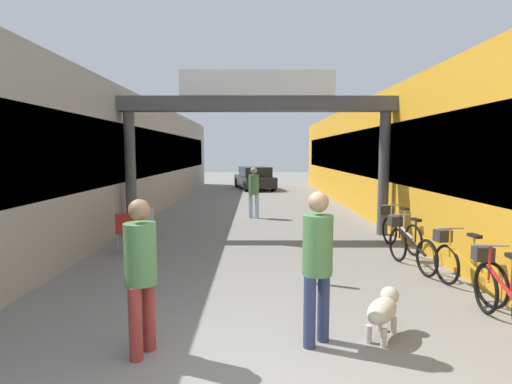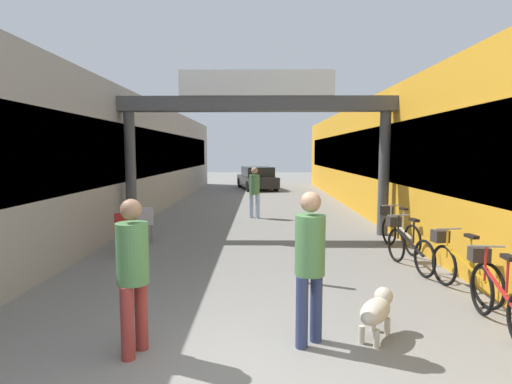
{
  "view_description": "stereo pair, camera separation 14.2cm",
  "coord_description": "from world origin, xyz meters",
  "px_view_note": "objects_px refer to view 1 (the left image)",
  "views": [
    {
      "loc": [
        -0.03,
        -3.49,
        2.2
      ],
      "look_at": [
        0.0,
        5.46,
        1.3
      ],
      "focal_mm": 28.0,
      "sensor_mm": 36.0,
      "label": 1
    },
    {
      "loc": [
        0.11,
        -3.49,
        2.2
      ],
      "look_at": [
        0.0,
        5.46,
        1.3
      ],
      "focal_mm": 28.0,
      "sensor_mm": 36.0,
      "label": 2
    }
  ],
  "objects_px": {
    "parked_car_black": "(253,178)",
    "cafe_chair_aluminium_farther": "(144,221)",
    "dog_on_leash": "(382,309)",
    "pedestrian_with_dog": "(316,258)",
    "bicycle_red_nearest": "(499,292)",
    "pedestrian_carrying_crate": "(252,189)",
    "bicycle_black_third": "(407,244)",
    "bicycle_orange_second": "(461,265)",
    "bicycle_silver_farthest": "(397,230)",
    "bollard_post_metal": "(308,252)",
    "cafe_chair_red_nearer": "(125,229)",
    "pedestrian_companion": "(139,267)"
  },
  "relations": [
    {
      "from": "parked_car_black",
      "to": "cafe_chair_aluminium_farther",
      "type": "bearing_deg",
      "value": -100.35
    },
    {
      "from": "dog_on_leash",
      "to": "parked_car_black",
      "type": "relative_size",
      "value": 0.17
    },
    {
      "from": "pedestrian_with_dog",
      "to": "bicycle_red_nearest",
      "type": "relative_size",
      "value": 1.05
    },
    {
      "from": "parked_car_black",
      "to": "pedestrian_carrying_crate",
      "type": "bearing_deg",
      "value": -89.94
    },
    {
      "from": "pedestrian_carrying_crate",
      "to": "bicycle_black_third",
      "type": "bearing_deg",
      "value": -62.19
    },
    {
      "from": "pedestrian_with_dog",
      "to": "bicycle_orange_second",
      "type": "height_order",
      "value": "pedestrian_with_dog"
    },
    {
      "from": "pedestrian_with_dog",
      "to": "pedestrian_carrying_crate",
      "type": "xyz_separation_m",
      "value": [
        -0.77,
        8.79,
        -0.04
      ]
    },
    {
      "from": "pedestrian_carrying_crate",
      "to": "bicycle_red_nearest",
      "type": "xyz_separation_m",
      "value": [
        3.18,
        -8.3,
        -0.54
      ]
    },
    {
      "from": "pedestrian_with_dog",
      "to": "parked_car_black",
      "type": "height_order",
      "value": "pedestrian_with_dog"
    },
    {
      "from": "bicycle_orange_second",
      "to": "cafe_chair_aluminium_farther",
      "type": "relative_size",
      "value": 1.89
    },
    {
      "from": "bicycle_silver_farthest",
      "to": "bollard_post_metal",
      "type": "height_order",
      "value": "bollard_post_metal"
    },
    {
      "from": "parked_car_black",
      "to": "bicycle_orange_second",
      "type": "bearing_deg",
      "value": -79.28
    },
    {
      "from": "pedestrian_carrying_crate",
      "to": "bicycle_silver_farthest",
      "type": "bearing_deg",
      "value": -51.81
    },
    {
      "from": "bicycle_black_third",
      "to": "parked_car_black",
      "type": "distance_m",
      "value": 16.4
    },
    {
      "from": "bollard_post_metal",
      "to": "parked_car_black",
      "type": "relative_size",
      "value": 0.25
    },
    {
      "from": "pedestrian_with_dog",
      "to": "bollard_post_metal",
      "type": "relative_size",
      "value": 1.68
    },
    {
      "from": "dog_on_leash",
      "to": "bollard_post_metal",
      "type": "height_order",
      "value": "bollard_post_metal"
    },
    {
      "from": "cafe_chair_red_nearer",
      "to": "parked_car_black",
      "type": "xyz_separation_m",
      "value": [
        2.73,
        15.1,
        0.1
      ]
    },
    {
      "from": "pedestrian_companion",
      "to": "dog_on_leash",
      "type": "distance_m",
      "value": 2.85
    },
    {
      "from": "dog_on_leash",
      "to": "bollard_post_metal",
      "type": "relative_size",
      "value": 0.71
    },
    {
      "from": "pedestrian_companion",
      "to": "bollard_post_metal",
      "type": "distance_m",
      "value": 3.24
    },
    {
      "from": "bicycle_orange_second",
      "to": "cafe_chair_red_nearer",
      "type": "bearing_deg",
      "value": 158.05
    },
    {
      "from": "pedestrian_with_dog",
      "to": "bicycle_orange_second",
      "type": "relative_size",
      "value": 1.05
    },
    {
      "from": "bicycle_orange_second",
      "to": "cafe_chair_red_nearer",
      "type": "height_order",
      "value": "bicycle_orange_second"
    },
    {
      "from": "pedestrian_with_dog",
      "to": "cafe_chair_aluminium_farther",
      "type": "relative_size",
      "value": 1.98
    },
    {
      "from": "pedestrian_companion",
      "to": "cafe_chair_red_nearer",
      "type": "bearing_deg",
      "value": 109.95
    },
    {
      "from": "bicycle_silver_farthest",
      "to": "cafe_chair_aluminium_farther",
      "type": "bearing_deg",
      "value": 174.9
    },
    {
      "from": "bollard_post_metal",
      "to": "bicycle_black_third",
      "type": "bearing_deg",
      "value": 25.23
    },
    {
      "from": "dog_on_leash",
      "to": "cafe_chair_red_nearer",
      "type": "bearing_deg",
      "value": 137.74
    },
    {
      "from": "pedestrian_with_dog",
      "to": "dog_on_leash",
      "type": "distance_m",
      "value": 1.08
    },
    {
      "from": "pedestrian_with_dog",
      "to": "dog_on_leash",
      "type": "bearing_deg",
      "value": 12.63
    },
    {
      "from": "bicycle_red_nearest",
      "to": "cafe_chair_red_nearer",
      "type": "xyz_separation_m",
      "value": [
        -5.92,
        3.63,
        0.1
      ]
    },
    {
      "from": "bicycle_red_nearest",
      "to": "bicycle_orange_second",
      "type": "distance_m",
      "value": 1.2
    },
    {
      "from": "dog_on_leash",
      "to": "cafe_chair_aluminium_farther",
      "type": "height_order",
      "value": "cafe_chair_aluminium_farther"
    },
    {
      "from": "bicycle_red_nearest",
      "to": "bicycle_silver_farthest",
      "type": "xyz_separation_m",
      "value": [
        0.15,
        4.07,
        0.0
      ]
    },
    {
      "from": "pedestrian_with_dog",
      "to": "bicycle_silver_farthest",
      "type": "height_order",
      "value": "pedestrian_with_dog"
    },
    {
      "from": "pedestrian_with_dog",
      "to": "bicycle_silver_farthest",
      "type": "relative_size",
      "value": 1.05
    },
    {
      "from": "bicycle_red_nearest",
      "to": "parked_car_black",
      "type": "height_order",
      "value": "parked_car_black"
    },
    {
      "from": "bollard_post_metal",
      "to": "parked_car_black",
      "type": "distance_m",
      "value": 17.1
    },
    {
      "from": "bicycle_orange_second",
      "to": "parked_car_black",
      "type": "bearing_deg",
      "value": 100.72
    },
    {
      "from": "bicycle_silver_farthest",
      "to": "pedestrian_carrying_crate",
      "type": "bearing_deg",
      "value": 128.19
    },
    {
      "from": "bicycle_orange_second",
      "to": "bollard_post_metal",
      "type": "distance_m",
      "value": 2.38
    },
    {
      "from": "bicycle_orange_second",
      "to": "bicycle_black_third",
      "type": "xyz_separation_m",
      "value": [
        -0.31,
        1.42,
        0.0
      ]
    },
    {
      "from": "pedestrian_carrying_crate",
      "to": "bicycle_silver_farthest",
      "type": "distance_m",
      "value": 5.4
    },
    {
      "from": "bicycle_red_nearest",
      "to": "bicycle_silver_farthest",
      "type": "height_order",
      "value": "same"
    },
    {
      "from": "pedestrian_with_dog",
      "to": "cafe_chair_aluminium_farther",
      "type": "height_order",
      "value": "pedestrian_with_dog"
    },
    {
      "from": "bicycle_black_third",
      "to": "cafe_chair_red_nearer",
      "type": "xyz_separation_m",
      "value": [
        -5.74,
        1.02,
        0.1
      ]
    },
    {
      "from": "pedestrian_companion",
      "to": "cafe_chair_aluminium_farther",
      "type": "bearing_deg",
      "value": 105.07
    },
    {
      "from": "pedestrian_with_dog",
      "to": "bicycle_orange_second",
      "type": "xyz_separation_m",
      "value": [
        2.54,
        1.69,
        -0.58
      ]
    },
    {
      "from": "pedestrian_companion",
      "to": "bicycle_black_third",
      "type": "height_order",
      "value": "pedestrian_companion"
    }
  ]
}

